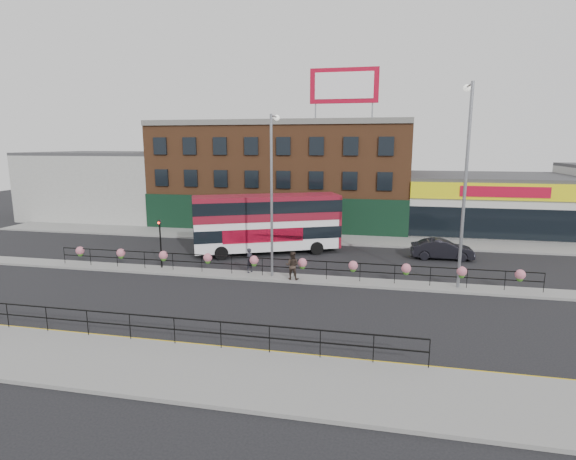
% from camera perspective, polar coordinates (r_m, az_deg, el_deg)
% --- Properties ---
extents(ground, '(120.00, 120.00, 0.00)m').
position_cam_1_polar(ground, '(27.92, -1.27, -6.19)').
color(ground, black).
rests_on(ground, ground).
extents(south_pavement, '(60.00, 4.00, 0.15)m').
position_cam_1_polar(south_pavement, '(17.28, -10.75, -17.36)').
color(south_pavement, gray).
rests_on(south_pavement, ground).
extents(north_pavement, '(60.00, 4.00, 0.15)m').
position_cam_1_polar(north_pavement, '(39.32, 2.69, -1.05)').
color(north_pavement, gray).
rests_on(north_pavement, ground).
extents(median, '(60.00, 1.60, 0.15)m').
position_cam_1_polar(median, '(27.90, -1.27, -6.04)').
color(median, gray).
rests_on(median, ground).
extents(yellow_line_inner, '(60.00, 0.10, 0.01)m').
position_cam_1_polar(yellow_line_inner, '(19.22, -8.04, -14.45)').
color(yellow_line_inner, gold).
rests_on(yellow_line_inner, ground).
extents(yellow_line_outer, '(60.00, 0.10, 0.01)m').
position_cam_1_polar(yellow_line_outer, '(19.07, -8.23, -14.68)').
color(yellow_line_outer, gold).
rests_on(yellow_line_outer, ground).
extents(brick_building, '(25.00, 12.21, 10.30)m').
position_cam_1_polar(brick_building, '(47.14, -0.54, 7.15)').
color(brick_building, brown).
rests_on(brick_building, ground).
extents(supermarket, '(15.00, 12.25, 5.30)m').
position_cam_1_polar(supermarket, '(47.28, 23.90, 3.22)').
color(supermarket, silver).
rests_on(supermarket, ground).
extents(warehouse_west, '(15.50, 12.00, 7.30)m').
position_cam_1_polar(warehouse_west, '(55.27, -21.59, 5.41)').
color(warehouse_west, '#ABACA7').
rests_on(warehouse_west, ground).
extents(billboard, '(6.00, 0.29, 4.40)m').
position_cam_1_polar(billboard, '(41.43, 7.14, 17.72)').
color(billboard, '#A90923').
rests_on(billboard, brick_building).
extents(median_railing, '(30.04, 0.56, 1.23)m').
position_cam_1_polar(median_railing, '(27.63, -1.28, -4.12)').
color(median_railing, black).
rests_on(median_railing, median).
extents(south_railing, '(20.04, 0.05, 1.12)m').
position_cam_1_polar(south_railing, '(19.24, -14.26, -11.56)').
color(south_railing, black).
rests_on(south_railing, south_pavement).
extents(double_decker_bus, '(11.05, 6.87, 4.44)m').
position_cam_1_polar(double_decker_bus, '(33.74, -2.60, 1.54)').
color(double_decker_bus, white).
rests_on(double_decker_bus, ground).
extents(car, '(1.81, 4.45, 1.43)m').
position_cam_1_polar(car, '(34.27, 18.99, -2.33)').
color(car, black).
rests_on(car, ground).
extents(pedestrian_a, '(0.85, 0.80, 1.56)m').
position_cam_1_polar(pedestrian_a, '(28.61, -4.86, -3.87)').
color(pedestrian_a, black).
rests_on(pedestrian_a, median).
extents(pedestrian_b, '(0.89, 0.72, 1.71)m').
position_cam_1_polar(pedestrian_b, '(27.06, 0.53, -4.52)').
color(pedestrian_b, '#332720').
rests_on(pedestrian_b, median).
extents(lamp_column_west, '(0.35, 1.72, 9.79)m').
position_cam_1_polar(lamp_column_west, '(27.10, -1.98, 6.12)').
color(lamp_column_west, gray).
rests_on(lamp_column_west, median).
extents(lamp_column_east, '(0.41, 1.99, 11.33)m').
position_cam_1_polar(lamp_column_east, '(26.71, 21.61, 7.27)').
color(lamp_column_east, gray).
rests_on(lamp_column_east, median).
extents(traffic_light_median, '(0.15, 0.28, 3.65)m').
position_cam_1_polar(traffic_light_median, '(30.45, -15.95, -0.38)').
color(traffic_light_median, black).
rests_on(traffic_light_median, median).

